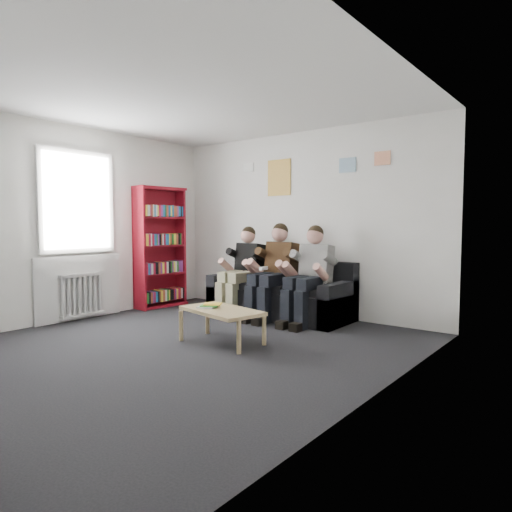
{
  "coord_description": "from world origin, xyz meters",
  "views": [
    {
      "loc": [
        3.66,
        -3.29,
        1.34
      ],
      "look_at": [
        0.08,
        1.3,
        0.93
      ],
      "focal_mm": 32.0,
      "sensor_mm": 36.0,
      "label": 1
    }
  ],
  "objects_px": {
    "person_left": "(241,271)",
    "person_middle": "(273,272)",
    "coffee_table": "(222,313)",
    "sofa": "(281,296)",
    "person_right": "(308,276)",
    "bookshelf": "(161,247)"
  },
  "relations": [
    {
      "from": "person_left",
      "to": "person_middle",
      "type": "bearing_deg",
      "value": -1.06
    },
    {
      "from": "person_middle",
      "to": "person_right",
      "type": "relative_size",
      "value": 1.02
    },
    {
      "from": "bookshelf",
      "to": "person_right",
      "type": "height_order",
      "value": "bookshelf"
    },
    {
      "from": "person_left",
      "to": "person_middle",
      "type": "height_order",
      "value": "person_middle"
    },
    {
      "from": "coffee_table",
      "to": "person_left",
      "type": "xyz_separation_m",
      "value": [
        -0.92,
        1.44,
        0.31
      ]
    },
    {
      "from": "bookshelf",
      "to": "person_right",
      "type": "xyz_separation_m",
      "value": [
        2.57,
        0.34,
        -0.31
      ]
    },
    {
      "from": "bookshelf",
      "to": "person_right",
      "type": "bearing_deg",
      "value": 12.73
    },
    {
      "from": "sofa",
      "to": "person_middle",
      "type": "relative_size",
      "value": 1.55
    },
    {
      "from": "person_right",
      "to": "sofa",
      "type": "bearing_deg",
      "value": 157.6
    },
    {
      "from": "sofa",
      "to": "bookshelf",
      "type": "distance_m",
      "value": 2.16
    },
    {
      "from": "sofa",
      "to": "person_right",
      "type": "height_order",
      "value": "person_right"
    },
    {
      "from": "person_left",
      "to": "person_middle",
      "type": "xyz_separation_m",
      "value": [
        0.58,
        -0.0,
        0.02
      ]
    },
    {
      "from": "sofa",
      "to": "person_middle",
      "type": "bearing_deg",
      "value": -90.0
    },
    {
      "from": "sofa",
      "to": "person_middle",
      "type": "height_order",
      "value": "person_middle"
    },
    {
      "from": "bookshelf",
      "to": "person_left",
      "type": "bearing_deg",
      "value": 18.93
    },
    {
      "from": "bookshelf",
      "to": "coffee_table",
      "type": "xyz_separation_m",
      "value": [
        2.32,
        -1.1,
        -0.63
      ]
    },
    {
      "from": "bookshelf",
      "to": "person_middle",
      "type": "xyz_separation_m",
      "value": [
        1.98,
        0.34,
        -0.3
      ]
    },
    {
      "from": "bookshelf",
      "to": "person_middle",
      "type": "relative_size",
      "value": 1.43
    },
    {
      "from": "sofa",
      "to": "person_middle",
      "type": "distance_m",
      "value": 0.42
    },
    {
      "from": "person_left",
      "to": "person_middle",
      "type": "relative_size",
      "value": 0.96
    },
    {
      "from": "bookshelf",
      "to": "person_middle",
      "type": "height_order",
      "value": "bookshelf"
    },
    {
      "from": "bookshelf",
      "to": "person_left",
      "type": "xyz_separation_m",
      "value": [
        1.4,
        0.34,
        -0.32
      ]
    }
  ]
}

